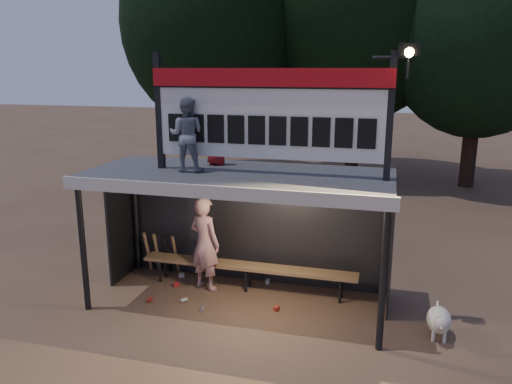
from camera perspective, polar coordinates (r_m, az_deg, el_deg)
ground at (r=8.91m, az=-1.96°, el=-12.47°), size 80.00×80.00×0.00m
player at (r=9.15m, az=-5.87°, el=-5.87°), size 0.74×0.62×1.75m
child_a at (r=8.20m, az=-7.92°, el=6.49°), size 0.63×0.51×1.20m
child_b at (r=8.72m, az=-4.58°, el=5.94°), size 0.43×0.29×0.87m
dugout_shelter at (r=8.48m, az=-1.58°, el=-0.52°), size 5.10×2.08×2.32m
scoreboard_assembly at (r=7.85m, az=1.77°, el=9.27°), size 4.10×0.27×1.99m
bench at (r=9.21m, az=-0.97°, el=-8.59°), size 4.00×0.35×0.48m
tree_left at (r=18.80m, az=-5.00°, el=18.65°), size 6.46×6.46×9.27m
tree_mid at (r=19.29m, az=11.68°, el=20.25°), size 7.22×7.22×10.36m
tree_right at (r=18.35m, az=24.40°, el=16.61°), size 6.08×6.08×8.72m
dog at (r=8.23m, az=20.20°, el=-13.60°), size 0.36×0.81×0.49m
bats at (r=10.07m, az=-10.73°, el=-6.84°), size 0.69×0.35×0.84m
litter at (r=9.19m, az=-5.74°, el=-11.41°), size 2.31×1.46×0.08m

